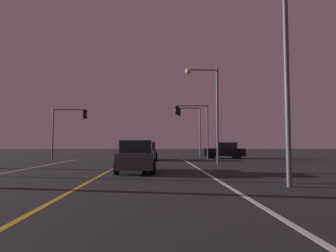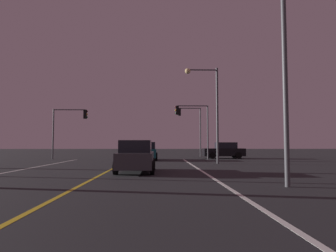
% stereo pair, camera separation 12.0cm
% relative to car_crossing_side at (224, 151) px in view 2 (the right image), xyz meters
% --- Properties ---
extents(lane_edge_right, '(0.16, 36.75, 0.01)m').
position_rel_car_crossing_side_xyz_m(lane_edge_right, '(-4.47, -20.34, -0.82)').
color(lane_edge_right, silver).
rests_on(lane_edge_right, ground).
extents(lane_center_divider, '(0.16, 36.75, 0.01)m').
position_rel_car_crossing_side_xyz_m(lane_center_divider, '(-9.71, -20.34, -0.82)').
color(lane_center_divider, gold).
rests_on(lane_center_divider, ground).
extents(car_crossing_side, '(4.30, 2.02, 1.70)m').
position_rel_car_crossing_side_xyz_m(car_crossing_side, '(0.00, 0.00, 0.00)').
color(car_crossing_side, black).
rests_on(car_crossing_side, ground).
extents(car_lead_same_lane, '(2.02, 4.30, 1.70)m').
position_rel_car_crossing_side_xyz_m(car_lead_same_lane, '(-8.10, -15.47, 0.00)').
color(car_lead_same_lane, black).
rests_on(car_lead_same_lane, ground).
extents(car_ahead_far, '(2.02, 4.30, 1.70)m').
position_rel_car_crossing_side_xyz_m(car_ahead_far, '(-8.05, -3.09, 0.00)').
color(car_ahead_far, black).
rests_on(car_ahead_far, ground).
extents(traffic_light_near_right, '(3.41, 0.36, 5.45)m').
position_rel_car_crossing_side_xyz_m(traffic_light_near_right, '(-3.56, -1.46, 3.24)').
color(traffic_light_near_right, '#4C4C51').
rests_on(traffic_light_near_right, ground).
extents(traffic_light_near_left, '(3.47, 0.36, 5.01)m').
position_rel_car_crossing_side_xyz_m(traffic_light_near_left, '(-15.77, -1.46, 2.94)').
color(traffic_light_near_left, '#4C4C51').
rests_on(traffic_light_near_left, ground).
extents(traffic_light_far_right, '(2.81, 0.36, 5.87)m').
position_rel_car_crossing_side_xyz_m(traffic_light_far_right, '(-3.21, 4.04, 3.49)').
color(traffic_light_far_right, '#4C4C51').
rests_on(traffic_light_far_right, ground).
extents(street_lamp_right_near, '(2.10, 0.44, 7.47)m').
position_rel_car_crossing_side_xyz_m(street_lamp_right_near, '(-2.84, -21.22, 3.96)').
color(street_lamp_right_near, '#4C4C51').
rests_on(street_lamp_right_near, ground).
extents(street_lamp_right_far, '(2.60, 0.44, 7.46)m').
position_rel_car_crossing_side_xyz_m(street_lamp_right_far, '(-2.98, -8.59, 3.99)').
color(street_lamp_right_far, '#4C4C51').
rests_on(street_lamp_right_far, ground).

